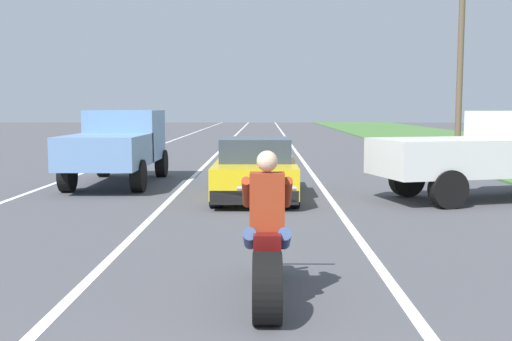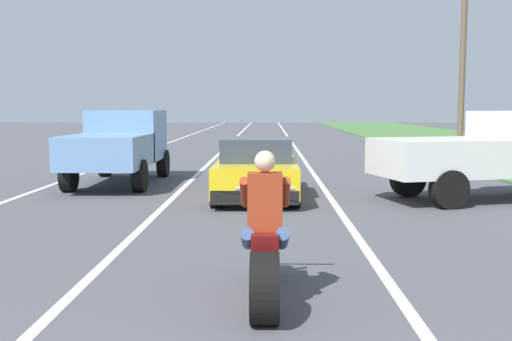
# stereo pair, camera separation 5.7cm
# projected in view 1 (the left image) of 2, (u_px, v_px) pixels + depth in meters

# --- Properties ---
(lane_stripe_left_solid) EXTENTS (0.14, 120.00, 0.01)m
(lane_stripe_left_solid) POSITION_uv_depth(u_px,v_px,m) (111.00, 163.00, 22.59)
(lane_stripe_left_solid) COLOR white
(lane_stripe_left_solid) RESTS_ON ground
(lane_stripe_right_solid) EXTENTS (0.14, 120.00, 0.01)m
(lane_stripe_right_solid) POSITION_uv_depth(u_px,v_px,m) (304.00, 163.00, 22.50)
(lane_stripe_right_solid) COLOR white
(lane_stripe_right_solid) RESTS_ON ground
(lane_stripe_centre_dashed) EXTENTS (0.14, 120.00, 0.01)m
(lane_stripe_centre_dashed) POSITION_uv_depth(u_px,v_px,m) (208.00, 163.00, 22.54)
(lane_stripe_centre_dashed) COLOR white
(lane_stripe_centre_dashed) RESTS_ON ground
(motorcycle_with_rider) EXTENTS (0.70, 2.21, 1.62)m
(motorcycle_with_rider) POSITION_uv_depth(u_px,v_px,m) (267.00, 248.00, 6.34)
(motorcycle_with_rider) COLOR black
(motorcycle_with_rider) RESTS_ON ground
(sports_car_yellow) EXTENTS (1.84, 4.30, 1.37)m
(sports_car_yellow) POSITION_uv_depth(u_px,v_px,m) (256.00, 170.00, 13.94)
(sports_car_yellow) COLOR yellow
(sports_car_yellow) RESTS_ON ground
(pickup_truck_left_lane_light_blue) EXTENTS (2.02, 4.80, 1.98)m
(pickup_truck_left_lane_light_blue) POSITION_uv_depth(u_px,v_px,m) (118.00, 143.00, 16.28)
(pickup_truck_left_lane_light_blue) COLOR #6B93C6
(pickup_truck_left_lane_light_blue) RESTS_ON ground
(pickup_truck_right_shoulder_white) EXTENTS (5.14, 3.14, 1.98)m
(pickup_truck_right_shoulder_white) POSITION_uv_depth(u_px,v_px,m) (492.00, 150.00, 13.51)
(pickup_truck_right_shoulder_white) COLOR silver
(pickup_truck_right_shoulder_white) RESTS_ON ground
(utility_pole_roadside) EXTENTS (0.24, 0.24, 7.53)m
(utility_pole_roadside) POSITION_uv_depth(u_px,v_px,m) (460.00, 64.00, 23.85)
(utility_pole_roadside) COLOR brown
(utility_pole_roadside) RESTS_ON ground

